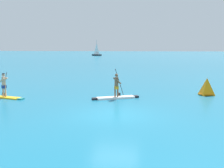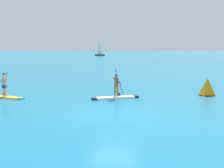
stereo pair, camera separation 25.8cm
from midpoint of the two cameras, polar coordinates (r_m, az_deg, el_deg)
ground at (r=13.89m, az=0.89°, el=-6.53°), size 440.00×440.00×0.00m
paddleboarder_near_left at (r=19.74m, az=-22.09°, el=-1.56°), size 3.38×1.14×1.80m
paddleboarder_mid_center at (r=17.95m, az=1.25°, el=-2.09°), size 3.12×1.79×2.03m
race_marker_buoy at (r=20.42m, az=20.33°, el=-0.75°), size 1.29×1.29×1.25m
sailboat_left_horizon at (r=109.68m, az=-2.64°, el=6.58°), size 4.58×3.84×6.46m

